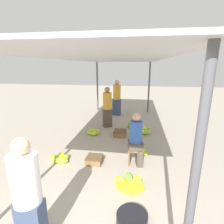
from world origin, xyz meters
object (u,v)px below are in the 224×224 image
at_px(banana_pile_right_2, 144,131).
at_px(banana_pile_right_0, 130,183).
at_px(banana_pile_right_3, 133,124).
at_px(shopper_walking_far, 107,107).
at_px(vendor_seated, 136,138).
at_px(basin_black, 132,219).
at_px(banana_pile_left_0, 60,158).
at_px(banana_pile_right_1, 140,149).
at_px(crate_near, 120,133).
at_px(shopper_walking_mid, 117,97).
at_px(vendor_foreground, 28,195).
at_px(banana_pile_left_1, 94,132).
at_px(crate_mid, 94,160).
at_px(stool, 135,151).

bearing_deg(banana_pile_right_2, banana_pile_right_0, -96.57).
distance_m(banana_pile_right_3, shopper_walking_far, 1.26).
relative_size(vendor_seated, basin_black, 2.72).
bearing_deg(shopper_walking_far, banana_pile_right_3, 6.74).
bearing_deg(banana_pile_right_3, vendor_seated, -86.63).
bearing_deg(banana_pile_left_0, banana_pile_right_1, 21.53).
relative_size(crate_near, shopper_walking_mid, 0.26).
distance_m(banana_pile_right_3, crate_near, 1.06).
bearing_deg(crate_near, vendor_foreground, -100.12).
distance_m(banana_pile_right_2, shopper_walking_mid, 2.74).
relative_size(banana_pile_left_1, banana_pile_right_2, 1.13).
height_order(banana_pile_left_1, banana_pile_right_2, banana_pile_right_2).
height_order(banana_pile_right_3, shopper_walking_mid, shopper_walking_mid).
distance_m(banana_pile_right_0, banana_pile_right_3, 3.60).
height_order(vendor_foreground, crate_mid, vendor_foreground).
bearing_deg(crate_near, banana_pile_left_0, -125.92).
xyz_separation_m(crate_mid, shopper_walking_mid, (-0.01, 4.46, 0.81)).
bearing_deg(banana_pile_right_0, banana_pile_left_0, 158.29).
height_order(vendor_foreground, stool, vendor_foreground).
xyz_separation_m(crate_near, shopper_walking_far, (-0.60, 0.85, 0.73)).
bearing_deg(crate_mid, shopper_walking_far, 93.30).
bearing_deg(banana_pile_left_0, banana_pile_right_0, -21.71).
xyz_separation_m(basin_black, banana_pile_left_0, (-1.93, 1.59, -0.02)).
height_order(vendor_seated, banana_pile_right_3, vendor_seated).
distance_m(vendor_seated, shopper_walking_far, 2.85).
bearing_deg(vendor_seated, banana_pile_left_0, -175.72).
height_order(banana_pile_right_2, banana_pile_right_3, banana_pile_right_2).
bearing_deg(banana_pile_right_0, banana_pile_left_1, 118.63).
bearing_deg(banana_pile_right_1, banana_pile_right_0, -97.21).
bearing_deg(shopper_walking_far, banana_pile_right_2, -20.44).
relative_size(banana_pile_right_3, crate_mid, 1.55).
bearing_deg(shopper_walking_mid, banana_pile_left_1, -101.03).
relative_size(banana_pile_left_1, banana_pile_right_1, 1.01).
bearing_deg(shopper_walking_mid, vendor_foreground, -92.26).
relative_size(vendor_foreground, banana_pile_right_0, 2.47).
height_order(banana_pile_left_0, shopper_walking_far, shopper_walking_far).
distance_m(basin_black, banana_pile_right_1, 2.40).
xyz_separation_m(basin_black, banana_pile_right_0, (-0.08, 0.85, 0.00)).
bearing_deg(banana_pile_right_2, shopper_walking_mid, 119.18).
xyz_separation_m(banana_pile_right_1, crate_near, (-0.68, 1.08, 0.02)).
height_order(stool, banana_pile_left_1, stool).
bearing_deg(crate_mid, crate_near, 76.35).
bearing_deg(banana_pile_right_0, vendor_foreground, -130.60).
distance_m(stool, banana_pile_left_1, 2.34).
relative_size(basin_black, shopper_walking_far, 0.30).
bearing_deg(banana_pile_left_0, crate_near, 54.08).
bearing_deg(banana_pile_right_1, basin_black, -92.87).
bearing_deg(basin_black, shopper_walking_far, 105.09).
relative_size(stool, vendor_seated, 0.32).
bearing_deg(crate_near, basin_black, -80.80).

